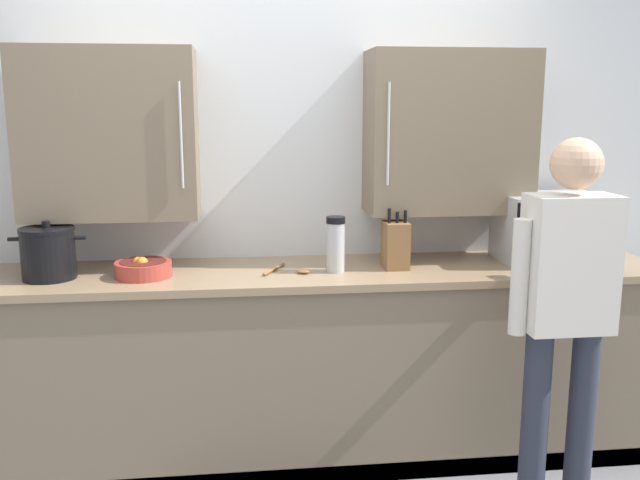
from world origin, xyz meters
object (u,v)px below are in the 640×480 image
stock_pot (48,253)px  person_figure (566,300)px  microwave_oven (546,228)px  thermos_flask (336,244)px  fruit_bowl (143,268)px  knife_block (396,245)px  wooden_spoon (288,270)px

stock_pot → person_figure: person_figure is taller
microwave_oven → thermos_flask: bearing=-174.8°
thermos_flask → person_figure: size_ratio=0.16×
microwave_oven → fruit_bowl: microwave_oven is taller
knife_block → thermos_flask: bearing=-171.6°
fruit_bowl → person_figure: bearing=-18.9°
wooden_spoon → thermos_flask: thermos_flask is taller
fruit_bowl → stock_pot: stock_pot is taller
microwave_oven → wooden_spoon: bearing=-176.3°
microwave_oven → wooden_spoon: (-1.28, -0.08, -0.16)m
microwave_oven → fruit_bowl: (-1.94, -0.09, -0.13)m
thermos_flask → person_figure: person_figure is taller
fruit_bowl → stock_pot: bearing=177.9°
fruit_bowl → thermos_flask: size_ratio=0.98×
fruit_bowl → stock_pot: size_ratio=0.76×
stock_pot → thermos_flask: size_ratio=1.28×
fruit_bowl → person_figure: person_figure is taller
person_figure → wooden_spoon: bearing=150.7°
fruit_bowl → person_figure: size_ratio=0.16×
fruit_bowl → thermos_flask: bearing=-0.4°
microwave_oven → stock_pot: (-2.35, -0.08, -0.05)m
wooden_spoon → person_figure: size_ratio=0.14×
fruit_bowl → wooden_spoon: size_ratio=1.12×
thermos_flask → microwave_oven: bearing=5.2°
microwave_oven → person_figure: 0.73m
stock_pot → wooden_spoon: size_ratio=1.47×
fruit_bowl → stock_pot: 0.42m
fruit_bowl → wooden_spoon: 0.66m
wooden_spoon → person_figure: 1.22m
fruit_bowl → thermos_flask: (0.88, -0.01, 0.09)m
stock_pot → thermos_flask: (1.29, -0.02, 0.01)m
thermos_flask → person_figure: 1.03m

